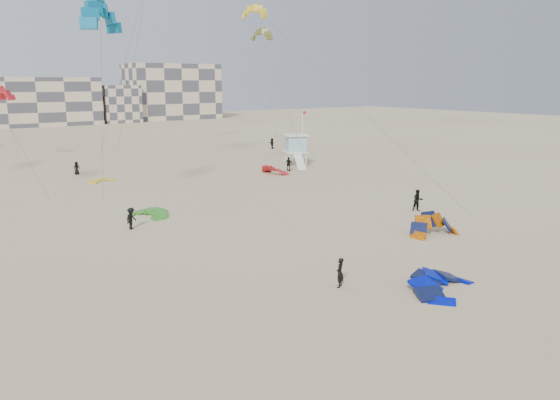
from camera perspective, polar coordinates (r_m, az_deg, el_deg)
ground at (r=31.02m, az=7.97°, el=-8.45°), size 320.00×320.00×0.00m
kite_ground_blue at (r=30.93m, az=16.71°, el=-8.94°), size 6.25×6.39×2.74m
kite_ground_orange at (r=41.22m, az=15.76°, el=-3.56°), size 4.48×4.41×3.85m
kite_ground_green at (r=46.60m, az=-13.54°, el=-1.63°), size 4.90×4.75×1.70m
kite_ground_red_far at (r=66.12m, az=-0.60°, el=2.76°), size 4.43×4.29×3.39m
kite_ground_yellow at (r=64.18m, az=-18.11°, el=1.86°), size 3.78×3.90×0.56m
kitesurfer_main at (r=29.87m, az=6.27°, el=-7.55°), size 0.72×0.67×1.64m
kitesurfer_b at (r=48.29m, az=14.20°, el=-0.04°), size 1.13×1.04×1.87m
kitesurfer_c at (r=42.55m, az=-15.29°, el=-1.88°), size 1.24×1.13×1.67m
kitesurfer_d at (r=67.91m, az=0.92°, el=3.78°), size 0.81×1.14×1.80m
kitesurfer_e at (r=69.81m, az=-20.48°, el=3.14°), size 0.78×0.52×1.55m
kitesurfer_f at (r=91.17m, az=-0.84°, el=5.93°), size 0.91×1.69×1.74m
kite_fly_teal_a at (r=48.80m, az=-18.21°, el=17.47°), size 6.24×6.22×16.28m
kite_fly_olive at (r=73.95m, az=-1.96°, el=16.79°), size 3.88×10.68×16.88m
kite_fly_yellow at (r=85.04m, az=-2.72°, el=18.92°), size 9.51×6.21×21.25m
kite_fly_red at (r=84.66m, az=-26.83°, el=9.81°), size 4.49×8.89×9.81m
lifeguard_tower_near at (r=71.67m, az=1.68°, el=5.18°), size 3.98×6.29×4.21m
flagpole at (r=73.20m, az=2.36°, el=6.74°), size 0.60×0.09×7.37m
condo_mid at (r=153.93m, az=-24.69°, el=9.33°), size 32.00×16.00×12.00m
condo_east at (r=168.24m, az=-11.22°, el=11.04°), size 26.00×14.00×16.00m
condo_fill_right at (r=157.86m, az=-16.58°, el=9.61°), size 10.00×10.00×10.00m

